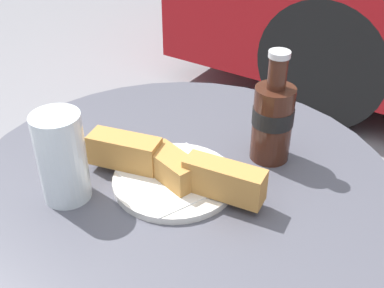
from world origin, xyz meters
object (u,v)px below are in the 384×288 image
drinking_glass (62,161)px  lunch_plate_near (174,172)px  bistro_table (181,244)px  cola_bottle_left (273,119)px

drinking_glass → lunch_plate_near: size_ratio=0.48×
bistro_table → drinking_glass: (-0.13, -0.14, 0.23)m
bistro_table → drinking_glass: bearing=-132.0°
cola_bottle_left → drinking_glass: 0.36m
bistro_table → lunch_plate_near: lunch_plate_near is taller
cola_bottle_left → drinking_glass: size_ratio=1.36×
cola_bottle_left → lunch_plate_near: bearing=-120.5°
lunch_plate_near → drinking_glass: bearing=-136.9°
lunch_plate_near → bistro_table: bearing=96.1°
cola_bottle_left → lunch_plate_near: (-0.10, -0.16, -0.05)m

